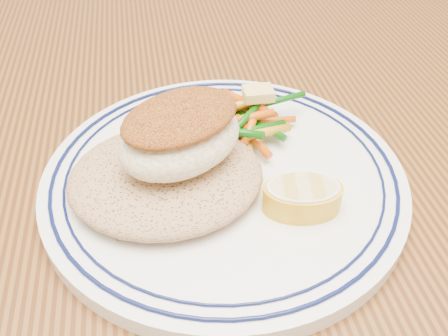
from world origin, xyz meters
TOP-DOWN VIEW (x-y plane):
  - dining_table at (0.00, 0.00)m, footprint 1.50×0.90m
  - plate at (0.02, -0.04)m, footprint 0.29×0.29m
  - rice_pilaf at (-0.03, -0.05)m, footprint 0.15×0.13m
  - fish_fillet at (-0.02, -0.05)m, footprint 0.12×0.11m
  - vegetable_pile at (0.05, 0.01)m, footprint 0.10×0.10m
  - butter_pat at (0.06, 0.02)m, footprint 0.03×0.02m
  - lemon_wedge at (0.07, -0.09)m, footprint 0.06×0.06m

SIDE VIEW (x-z plane):
  - dining_table at x=0.00m, z-range 0.28..1.03m
  - plate at x=0.02m, z-range 0.75..0.77m
  - lemon_wedge at x=0.07m, z-range 0.77..0.79m
  - vegetable_pile at x=0.05m, z-range 0.76..0.79m
  - rice_pilaf at x=-0.03m, z-range 0.77..0.79m
  - butter_pat at x=0.06m, z-range 0.79..0.80m
  - fish_fillet at x=-0.02m, z-range 0.79..0.84m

